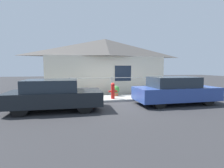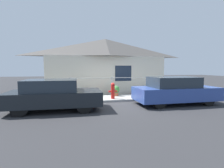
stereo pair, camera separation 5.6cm
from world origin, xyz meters
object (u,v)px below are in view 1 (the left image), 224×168
potted_plant_by_fence (65,93)px  car_left (54,95)px  car_right (175,91)px  potted_plant_near_hydrant (116,90)px  fire_hydrant (113,90)px

potted_plant_by_fence → car_left: bearing=-97.3°
car_right → potted_plant_by_fence: (-5.20, 2.44, -0.30)m
car_left → potted_plant_near_hydrant: size_ratio=6.32×
car_right → potted_plant_by_fence: 5.75m
car_right → potted_plant_near_hydrant: bearing=133.5°
fire_hydrant → potted_plant_by_fence: bearing=160.2°
car_right → fire_hydrant: (-2.70, 1.54, -0.10)m
fire_hydrant → car_right: bearing=-29.7°
car_right → potted_plant_near_hydrant: car_right is taller
car_left → potted_plant_by_fence: bearing=84.3°
potted_plant_by_fence → car_right: bearing=-25.1°
potted_plant_near_hydrant → potted_plant_by_fence: 2.88m
potted_plant_near_hydrant → car_left: bearing=-142.7°
car_left → potted_plant_by_fence: (0.31, 2.44, -0.29)m
car_left → car_right: (5.51, -0.00, 0.01)m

